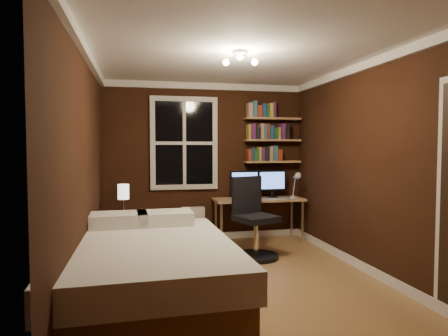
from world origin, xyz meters
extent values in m
plane|color=olive|center=(0.00, 0.00, 0.00)|extent=(4.20, 4.20, 0.00)
cube|color=black|center=(0.00, 2.10, 1.25)|extent=(3.20, 0.04, 2.50)
cube|color=black|center=(-1.60, 0.00, 1.25)|extent=(0.04, 4.20, 2.50)
cube|color=black|center=(1.60, 0.00, 1.25)|extent=(0.04, 4.20, 2.50)
cube|color=white|center=(0.00, 0.00, 2.50)|extent=(3.20, 4.20, 0.02)
cube|color=silver|center=(-0.35, 2.06, 1.55)|extent=(1.06, 0.06, 1.46)
cube|color=#A58150|center=(1.08, 1.98, 1.25)|extent=(0.92, 0.22, 0.03)
cube|color=#A58150|center=(1.08, 1.98, 1.60)|extent=(0.92, 0.22, 0.03)
cube|color=#A58150|center=(1.08, 1.98, 1.95)|extent=(0.92, 0.22, 0.03)
cube|color=brown|center=(-1.00, -0.47, 0.17)|extent=(1.57, 2.19, 0.34)
cube|color=white|center=(-1.00, -0.47, 0.47)|extent=(1.66, 2.26, 0.26)
cube|color=white|center=(-1.28, 0.35, 0.68)|extent=(0.63, 0.45, 0.15)
cube|color=white|center=(-0.77, 0.37, 0.68)|extent=(0.63, 0.45, 0.15)
cube|color=brown|center=(-1.26, 1.27, 0.28)|extent=(0.55, 0.55, 0.55)
cube|color=silver|center=(-0.22, 2.00, 0.27)|extent=(0.36, 0.13, 0.54)
cube|color=#A58150|center=(0.80, 1.81, 0.66)|extent=(1.42, 0.53, 0.04)
cylinder|color=beige|center=(0.15, 1.59, 0.32)|extent=(0.04, 0.04, 0.64)
cylinder|color=beige|center=(1.45, 1.59, 0.32)|extent=(0.04, 0.04, 0.64)
cylinder|color=beige|center=(0.15, 2.04, 0.32)|extent=(0.04, 0.04, 0.64)
cylinder|color=beige|center=(1.45, 2.04, 0.32)|extent=(0.04, 0.04, 0.64)
cylinder|color=black|center=(0.47, 0.84, 0.03)|extent=(0.60, 0.60, 0.05)
cylinder|color=silver|center=(0.47, 0.84, 0.27)|extent=(0.07, 0.07, 0.45)
cube|color=black|center=(0.47, 0.84, 0.54)|extent=(0.63, 0.63, 0.08)
cube|color=black|center=(0.39, 1.05, 0.83)|extent=(0.46, 0.22, 0.51)
camera|label=1|loc=(-1.07, -4.22, 1.49)|focal=32.00mm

